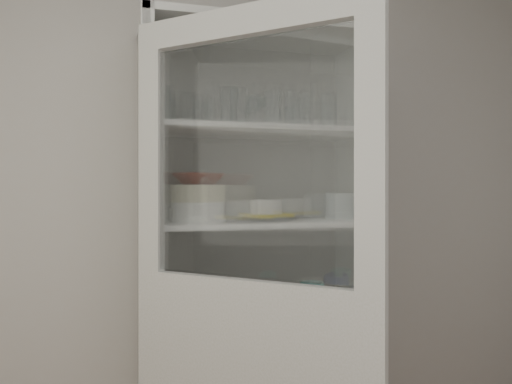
{
  "coord_description": "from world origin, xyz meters",
  "views": [
    {
      "loc": [
        -0.39,
        -0.84,
        1.39
      ],
      "look_at": [
        0.2,
        1.27,
        1.39
      ],
      "focal_mm": 35.0,
      "sensor_mm": 36.0,
      "label": 1
    }
  ],
  "objects": [
    {
      "name": "white_canister",
      "position": [
        -0.2,
        1.31,
        0.93
      ],
      "size": [
        0.15,
        0.15,
        0.14
      ],
      "primitive_type": "cylinder",
      "rotation": [
        0.0,
        0.0,
        -0.3
      ],
      "color": "white",
      "rests_on": "shelf_mugs"
    },
    {
      "name": "tumbler_7",
      "position": [
        -0.04,
        1.29,
        1.73
      ],
      "size": [
        0.07,
        0.07,
        0.14
      ],
      "primitive_type": "cylinder",
      "rotation": [
        0.0,
        0.0,
        0.03
      ],
      "color": "silver",
      "rests_on": "shelf_glass"
    },
    {
      "name": "wall_back",
      "position": [
        0.0,
        1.5,
        1.3
      ],
      "size": [
        3.6,
        0.02,
        2.6
      ],
      "primitive_type": "cube",
      "color": "beige",
      "rests_on": "ground"
    },
    {
      "name": "plate_stack_front",
      "position": [
        -0.06,
        1.23,
        1.3
      ],
      "size": [
        0.23,
        0.23,
        0.08
      ],
      "primitive_type": "cylinder",
      "color": "white",
      "rests_on": "shelf_plates"
    },
    {
      "name": "pantry_cabinet",
      "position": [
        0.2,
        1.34,
        0.94
      ],
      "size": [
        1.0,
        0.45,
        2.1
      ],
      "color": "#B7B8AA",
      "rests_on": "floor"
    },
    {
      "name": "white_ramekin",
      "position": [
        0.25,
        1.28,
        1.32
      ],
      "size": [
        0.18,
        0.18,
        0.06
      ],
      "primitive_type": "cylinder",
      "rotation": [
        0.0,
        0.0,
        -0.25
      ],
      "color": "white",
      "rests_on": "yellow_trivet"
    },
    {
      "name": "measuring_cups",
      "position": [
        -0.14,
        1.22,
        0.88
      ],
      "size": [
        0.1,
        0.1,
        0.04
      ],
      "primitive_type": "cylinder",
      "color": "silver",
      "rests_on": "shelf_mugs"
    },
    {
      "name": "goblet_3",
      "position": [
        0.41,
        1.36,
        1.74
      ],
      "size": [
        0.07,
        0.07,
        0.15
      ],
      "primitive_type": null,
      "color": "silver",
      "rests_on": "shelf_glass"
    },
    {
      "name": "teal_jar",
      "position": [
        0.1,
        1.32,
        0.92
      ],
      "size": [
        0.09,
        0.09,
        0.11
      ],
      "color": "teal",
      "rests_on": "shelf_mugs"
    },
    {
      "name": "goblet_1",
      "position": [
        0.21,
        1.34,
        1.76
      ],
      "size": [
        0.08,
        0.08,
        0.19
      ],
      "primitive_type": null,
      "color": "silver",
      "rests_on": "shelf_glass"
    },
    {
      "name": "goblet_0",
      "position": [
        -0.21,
        1.37,
        1.75
      ],
      "size": [
        0.08,
        0.08,
        0.18
      ],
      "primitive_type": null,
      "color": "silver",
      "rests_on": "shelf_glass"
    },
    {
      "name": "mug_white",
      "position": [
        0.29,
        1.18,
        0.91
      ],
      "size": [
        0.12,
        0.12,
        0.1
      ],
      "primitive_type": "imported",
      "rotation": [
        0.0,
        0.0,
        0.08
      ],
      "color": "white",
      "rests_on": "shelf_mugs"
    },
    {
      "name": "tumbler_3",
      "position": [
        0.24,
        1.15,
        1.73
      ],
      "size": [
        0.09,
        0.09,
        0.15
      ],
      "primitive_type": "cylinder",
      "rotation": [
        0.0,
        0.0,
        0.21
      ],
      "color": "silver",
      "rests_on": "shelf_glass"
    },
    {
      "name": "tumbler_1",
      "position": [
        0.04,
        1.12,
        1.73
      ],
      "size": [
        0.1,
        0.1,
        0.14
      ],
      "primitive_type": "cylinder",
      "rotation": [
        0.0,
        0.0,
        -0.41
      ],
      "color": "silver",
      "rests_on": "shelf_glass"
    },
    {
      "name": "tumbler_6",
      "position": [
        0.48,
        1.13,
        1.73
      ],
      "size": [
        0.08,
        0.08,
        0.15
      ],
      "primitive_type": "cylinder",
      "rotation": [
        0.0,
        0.0,
        -0.13
      ],
      "color": "silver",
      "rests_on": "shelf_glass"
    },
    {
      "name": "tumbler_2",
      "position": [
        0.09,
        1.12,
        1.73
      ],
      "size": [
        0.07,
        0.07,
        0.15
      ],
      "primitive_type": "cylinder",
      "rotation": [
        0.0,
        0.0,
        -0.01
      ],
      "color": "silver",
      "rests_on": "shelf_glass"
    },
    {
      "name": "tumbler_4",
      "position": [
        0.37,
        1.12,
        1.73
      ],
      "size": [
        0.09,
        0.09,
        0.14
      ],
      "primitive_type": "cylinder",
      "rotation": [
        0.0,
        0.0,
        -0.38
      ],
      "color": "silver",
      "rests_on": "shelf_glass"
    },
    {
      "name": "tumbler_5",
      "position": [
        0.32,
        1.13,
        1.73
      ],
      "size": [
        0.09,
        0.09,
        0.15
      ],
      "primitive_type": "cylinder",
      "rotation": [
        0.0,
        0.0,
        -0.36
      ],
      "color": "silver",
      "rests_on": "shelf_glass"
    },
    {
      "name": "cupboard_door",
      "position": [
        0.03,
        0.74,
        0.87
      ],
      "size": [
        0.68,
        0.65,
        2.0
      ],
      "rotation": [
        0.0,
        0.0,
        -0.76
      ],
      "color": "#B7B8AA",
      "rests_on": "floor"
    },
    {
      "name": "cream_bowl",
      "position": [
        -0.06,
        1.23,
        1.38
      ],
      "size": [
        0.28,
        0.28,
        0.07
      ],
      "primitive_type": "cylinder",
      "rotation": [
        0.0,
        0.0,
        -0.29
      ],
      "color": "beige",
      "rests_on": "plate_stack_front"
    },
    {
      "name": "glass_platter",
      "position": [
        0.25,
        1.28,
        1.27
      ],
      "size": [
        0.3,
        0.3,
        0.02
      ],
      "primitive_type": "cylinder",
      "rotation": [
        0.0,
        0.0,
        -0.05
      ],
      "color": "silver",
      "rests_on": "shelf_plates"
    },
    {
      "name": "tumbler_9",
      "position": [
        -0.01,
        1.3,
        1.73
      ],
      "size": [
        0.07,
        0.07,
        0.13
      ],
      "primitive_type": "cylinder",
      "rotation": [
        0.0,
        0.0,
        0.03
      ],
      "color": "silver",
      "rests_on": "shelf_glass"
    },
    {
      "name": "mug_blue",
      "position": [
        0.43,
        1.23,
        0.91
      ],
      "size": [
        0.16,
        0.16,
        0.1
      ],
      "primitive_type": "imported",
      "rotation": [
        0.0,
        0.0,
        0.25
      ],
      "color": "navy",
      "rests_on": "shelf_mugs"
    },
    {
      "name": "goblet_2",
      "position": [
        0.2,
        1.36,
        1.75
      ],
      "size": [
        0.08,
        0.08,
        0.18
      ],
      "primitive_type": null,
      "color": "silver",
      "rests_on": "shelf_glass"
    },
    {
      "name": "plate_stack_back",
      "position": [
        -0.08,
        1.41,
        1.29
      ],
      "size": [
        0.19,
        0.19,
        0.06
      ],
      "primitive_type": "cylinder",
      "color": "white",
      "rests_on": "shelf_plates"
    },
    {
      "name": "tumbler_0",
      "position": [
        -0.21,
        1.12,
        1.73
      ],
      "size": [
        0.09,
        0.09,
        0.14
      ],
      "primitive_type": "cylinder",
      "rotation": [
        0.0,
        0.0,
        -0.39
      ],
      "color": "silver",
      "rests_on": "shelf_glass"
    },
    {
      "name": "grey_bowl_stack",
      "position": [
        0.61,
        1.29,
        1.32
      ],
      "size": [
        0.13,
        0.13,
        0.12
      ],
      "primitive_type": "cylinder",
      "color": "#B0B9B9",
      "rests_on": "shelf_plates"
    },
    {
      "name": "tumbler_8",
      "position": [
        -0.19,
        1.26,
        1.73
      ],
      "size": [
        0.07,
        0.07,
        0.14
      ],
      "primitive_type": "cylinder",
      "rotation": [
        0.0,
        0.0,
        -0.0
      ],
      "color": "silver",
      "rests_on": "shelf_glass"
    },
    {
      "name": "terracotta_bowl",
      "position": [
        -0.06,
        1.23,
        1.44
      ],
      "size": [
        0.25,
        0.25,
        0.05
      ],
      "primitive_type": "imported",
      "rotation": [
        0.0,
        0.0,
        0.28
      ],
      "color": "maroon",
      "rests_on": "cream_bowl"
    },
    {
      "name": "mug_teal",
      "position": [
        0.48,
        1.32,
        0.91
      ],
      "size": [
        0.13,
        0.13,
        0.11
      ],
      "primitive_type": "imported",
      "rotation": [
        0.0,
        0.0,
        -0.13
      ],
      "color": "teal",
      "rests_on": "shelf_mugs"
    },
    {
      "name": "yellow_trivet",
      "position": [
        0.25,
        1.28,
        1.28
      ],
      "size": [
        0.22,
        0.22,
        0.01
      ],
      "primitive_type": "cube",
      "rotation": [
        0.0,
        0.0,
        0.29
      ],
      "color": "yellow",
      "rests_on": "glass_platter"
    }
  ]
}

